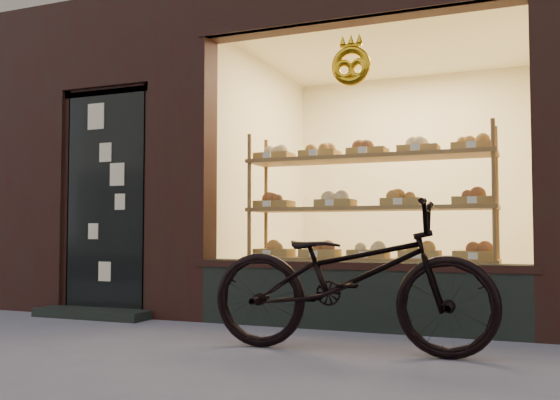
% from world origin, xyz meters
% --- Properties ---
extents(ground, '(90.00, 90.00, 0.00)m').
position_xyz_m(ground, '(0.00, 0.00, 0.00)').
color(ground, '#555462').
extents(display_shelf, '(2.20, 0.45, 1.70)m').
position_xyz_m(display_shelf, '(0.45, 2.55, 0.87)').
color(display_shelf, olive).
rests_on(display_shelf, ground).
extents(bicycle, '(1.94, 0.77, 1.00)m').
position_xyz_m(bicycle, '(0.67, 1.17, 0.50)').
color(bicycle, black).
rests_on(bicycle, ground).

